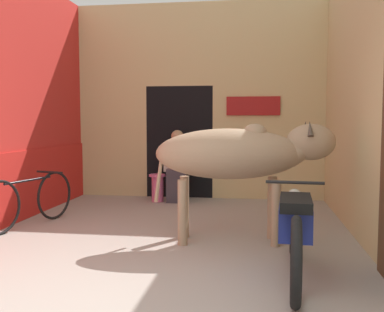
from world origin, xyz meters
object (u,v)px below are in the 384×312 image
(shopkeeper_seated, at_px, (177,164))
(plastic_stool, at_px, (158,187))
(motorcycle_near, at_px, (295,227))
(bicycle, at_px, (29,200))
(cow, at_px, (240,155))

(shopkeeper_seated, relative_size, plastic_stool, 2.62)
(shopkeeper_seated, bearing_deg, motorcycle_near, -64.21)
(bicycle, distance_m, shopkeeper_seated, 2.67)
(cow, height_order, bicycle, cow)
(motorcycle_near, bearing_deg, shopkeeper_seated, 115.79)
(motorcycle_near, bearing_deg, cow, 115.85)
(cow, relative_size, motorcycle_near, 1.02)
(cow, distance_m, bicycle, 2.90)
(bicycle, xyz_separation_m, shopkeeper_seated, (1.62, 2.09, 0.30))
(bicycle, bearing_deg, motorcycle_near, -23.61)
(shopkeeper_seated, xyz_separation_m, plastic_stool, (-0.34, -0.03, -0.40))
(bicycle, xyz_separation_m, plastic_stool, (1.28, 2.06, -0.10))
(bicycle, bearing_deg, shopkeeper_seated, 52.23)
(motorcycle_near, height_order, plastic_stool, motorcycle_near)
(cow, bearing_deg, shopkeeper_seated, 115.76)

